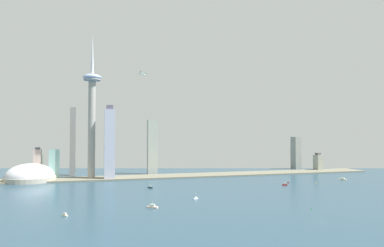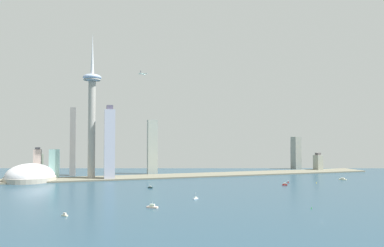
# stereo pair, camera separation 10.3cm
# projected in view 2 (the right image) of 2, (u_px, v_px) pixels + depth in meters

# --- Properties ---
(ground_plane) EXTENTS (6000.00, 6000.00, 0.00)m
(ground_plane) POSITION_uv_depth(u_px,v_px,m) (322.00, 221.00, 382.12)
(ground_plane) COLOR #264356
(waterfront_pier) EXTENTS (873.93, 74.98, 2.76)m
(waterfront_pier) POSITION_uv_depth(u_px,v_px,m) (198.00, 175.00, 813.00)
(waterfront_pier) COLOR #716D5B
(waterfront_pier) RESTS_ON ground
(observation_tower) EXTENTS (38.68, 38.68, 311.15)m
(observation_tower) POSITION_uv_depth(u_px,v_px,m) (92.00, 107.00, 748.93)
(observation_tower) COLOR #9F9A90
(observation_tower) RESTS_ON ground
(stadium_dome) EXTENTS (99.26, 99.26, 53.31)m
(stadium_dome) POSITION_uv_depth(u_px,v_px,m) (30.00, 177.00, 710.62)
(stadium_dome) COLOR #AFA797
(stadium_dome) RESTS_ON ground
(skyscraper_0) EXTENTS (18.20, 26.72, 89.14)m
(skyscraper_0) POSITION_uv_depth(u_px,v_px,m) (296.00, 153.00, 989.46)
(skyscraper_0) COLOR gray
(skyscraper_0) RESTS_ON ground
(skyscraper_1) EXTENTS (16.01, 22.28, 47.21)m
(skyscraper_1) POSITION_uv_depth(u_px,v_px,m) (318.00, 162.00, 934.21)
(skyscraper_1) COLOR #989C8D
(skyscraper_1) RESTS_ON ground
(skyscraper_2) EXTENTS (12.61, 27.15, 157.38)m
(skyscraper_2) POSITION_uv_depth(u_px,v_px,m) (73.00, 141.00, 821.29)
(skyscraper_2) COLOR gray
(skyscraper_2) RESTS_ON ground
(skyscraper_3) EXTENTS (23.16, 16.95, 130.16)m
(skyscraper_3) POSITION_uv_depth(u_px,v_px,m) (152.00, 147.00, 848.14)
(skyscraper_3) COLOR #A1A79B
(skyscraper_3) RESTS_ON ground
(skyscraper_4) EXTENTS (14.86, 19.21, 67.20)m
(skyscraper_4) POSITION_uv_depth(u_px,v_px,m) (37.00, 164.00, 758.13)
(skyscraper_4) COLOR #AB968C
(skyscraper_4) RESTS_ON ground
(skyscraper_5) EXTENTS (20.73, 20.73, 62.91)m
(skyscraper_5) POSITION_uv_depth(u_px,v_px,m) (54.00, 164.00, 761.30)
(skyscraper_5) COLOR #83AFA8
(skyscraper_5) RESTS_ON ground
(skyscraper_6) EXTENTS (21.82, 21.46, 156.56)m
(skyscraper_6) POSITION_uv_depth(u_px,v_px,m) (109.00, 144.00, 743.77)
(skyscraper_6) COLOR #AFB2C6
(skyscraper_6) RESTS_ON ground
(skyscraper_7) EXTENTS (15.83, 24.34, 59.33)m
(skyscraper_7) POSITION_uv_depth(u_px,v_px,m) (39.00, 164.00, 802.53)
(skyscraper_7) COLOR slate
(skyscraper_7) RESTS_ON ground
(boat_0) EXTENTS (8.33, 4.74, 9.86)m
(boat_0) POSITION_uv_depth(u_px,v_px,m) (196.00, 198.00, 513.54)
(boat_0) COLOR white
(boat_0) RESTS_ON ground
(boat_1) EXTENTS (6.41, 7.83, 4.30)m
(boat_1) POSITION_uv_depth(u_px,v_px,m) (288.00, 182.00, 691.26)
(boat_1) COLOR red
(boat_1) RESTS_ON ground
(boat_2) EXTENTS (14.58, 12.35, 8.11)m
(boat_2) POSITION_uv_depth(u_px,v_px,m) (152.00, 207.00, 449.68)
(boat_2) COLOR beige
(boat_2) RESTS_ON ground
(boat_3) EXTENTS (9.59, 6.87, 5.04)m
(boat_3) POSITION_uv_depth(u_px,v_px,m) (285.00, 184.00, 654.35)
(boat_3) COLOR #B4251F
(boat_3) RESTS_ON ground
(boat_4) EXTENTS (8.72, 6.28, 8.40)m
(boat_4) POSITION_uv_depth(u_px,v_px,m) (150.00, 187.00, 619.20)
(boat_4) COLOR black
(boat_4) RESTS_ON ground
(boat_5) EXTENTS (13.29, 14.87, 7.47)m
(boat_5) POSITION_uv_depth(u_px,v_px,m) (343.00, 179.00, 736.91)
(boat_5) COLOR beige
(boat_5) RESTS_ON ground
(boat_6) EXTENTS (7.58, 7.03, 3.82)m
(boat_6) POSITION_uv_depth(u_px,v_px,m) (65.00, 215.00, 403.77)
(boat_6) COLOR beige
(boat_6) RESTS_ON ground
(channel_buoy_0) EXTENTS (1.26, 1.26, 2.99)m
(channel_buoy_0) POSITION_uv_depth(u_px,v_px,m) (311.00, 208.00, 443.43)
(channel_buoy_0) COLOR green
(channel_buoy_0) RESTS_ON ground
(channel_buoy_1) EXTENTS (1.78, 1.78, 2.06)m
(channel_buoy_1) POSITION_uv_depth(u_px,v_px,m) (316.00, 183.00, 685.98)
(channel_buoy_1) COLOR yellow
(channel_buoy_1) RESTS_ON ground
(airplane) EXTENTS (20.82, 22.45, 7.18)m
(airplane) POSITION_uv_depth(u_px,v_px,m) (143.00, 74.00, 800.93)
(airplane) COLOR silver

